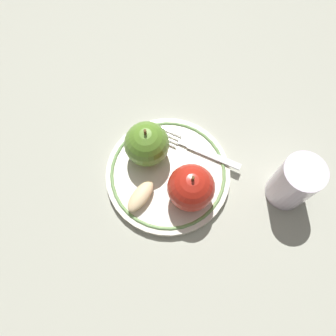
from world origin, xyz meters
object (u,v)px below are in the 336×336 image
apple_second_whole (191,188)px  drinking_glass (294,182)px  apple_red_whole (147,144)px  fork (195,148)px  apple_slice_front (141,196)px  plate (168,174)px

apple_second_whole → drinking_glass: 0.17m
apple_red_whole → fork: (0.08, 0.02, -0.04)m
apple_second_whole → drinking_glass: apple_second_whole is taller
apple_red_whole → drinking_glass: apple_red_whole is taller
apple_slice_front → fork: (0.08, 0.11, -0.01)m
apple_second_whole → apple_red_whole: bearing=141.5°
apple_second_whole → drinking_glass: (0.17, 0.04, -0.01)m
plate → apple_slice_front: 0.07m
plate → apple_slice_front: bearing=-126.1°
apple_slice_front → apple_second_whole: bearing=-52.1°
apple_red_whole → fork: 0.09m
apple_slice_front → drinking_glass: (0.25, 0.05, 0.02)m
apple_second_whole → drinking_glass: bearing=12.0°
fork → plate: bearing=68.1°
plate → drinking_glass: bearing=-0.1°
fork → drinking_glass: drinking_glass is taller
fork → drinking_glass: size_ratio=1.78×
apple_red_whole → drinking_glass: (0.25, -0.03, -0.01)m
apple_slice_front → fork: size_ratio=0.34×
apple_slice_front → fork: bearing=-11.8°
apple_red_whole → fork: apple_red_whole is taller
plate → fork: (0.04, 0.05, 0.01)m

